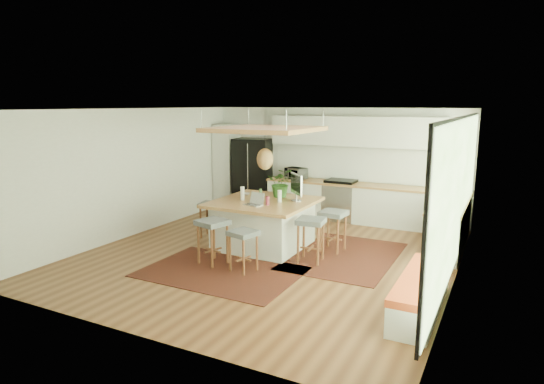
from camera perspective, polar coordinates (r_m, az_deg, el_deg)
The scene contains 36 objects.
floor at distance 8.84m, azimuth -0.33°, elevation -7.67°, with size 7.00×7.00×0.00m, color #512C17.
ceiling at distance 8.39m, azimuth -0.35°, elevation 10.10°, with size 7.00×7.00×0.00m, color white.
wall_back at distance 11.70m, azimuth 7.61°, elevation 3.56°, with size 6.50×6.50×0.00m, color silver.
wall_front at distance 5.71m, azimuth -16.80°, elevation -4.37°, with size 6.50×6.50×0.00m, color silver.
wall_left at distance 10.40m, azimuth -16.44°, elevation 2.33°, with size 7.00×7.00×0.00m, color silver.
wall_right at distance 7.61m, azimuth 21.94°, elevation -0.99°, with size 7.00×7.00×0.00m, color silver.
window_wall at distance 7.60m, azimuth 21.74°, elevation -0.60°, with size 0.10×6.20×2.60m, color black, non-canonical shape.
pantry at distance 12.74m, azimuth -5.53°, elevation 3.17°, with size 0.55×0.60×2.25m, color silver.
back_counter_base at distance 11.38m, azimuth 9.56°, elevation -1.35°, with size 4.20×0.60×0.88m, color silver.
back_counter_top at distance 11.29m, azimuth 9.63°, elevation 0.94°, with size 4.24×0.64×0.05m, color #905D33.
backsplash at distance 11.51m, azimuth 10.16°, elevation 3.37°, with size 4.20×0.02×0.80m, color white.
upper_cabinets at distance 11.28m, azimuth 10.05°, elevation 7.31°, with size 4.20×0.34×0.70m, color silver.
range at distance 11.44m, azimuth 8.38°, elevation -0.94°, with size 0.76×0.62×1.00m, color #A5A5AA, non-canonical shape.
right_counter_base at distance 9.78m, azimuth 20.83°, elevation -3.90°, with size 0.60×2.50×0.88m, color silver.
right_counter_top at distance 9.68m, azimuth 21.01°, elevation -1.27°, with size 0.64×2.54×0.05m, color #905D33.
window_bench at distance 6.81m, azimuth 17.72°, elevation -11.74°, with size 0.52×2.00×0.50m, color silver, non-canonical shape.
ceiling_panel at distance 8.92m, azimuth -0.87°, elevation 5.96°, with size 1.86×1.86×0.80m, color #905D33, non-canonical shape.
rug_near at distance 8.02m, azimuth -6.22°, elevation -9.67°, with size 2.60×1.80×0.01m, color black.
rug_right at distance 8.87m, azimuth 8.91°, elevation -7.72°, with size 1.80×2.60×0.01m, color black.
fridge at distance 12.37m, azimuth -2.32°, elevation 2.05°, with size 0.94×0.74×1.90m, color black, non-canonical shape.
island at distance 9.21m, azimuth -1.02°, elevation -3.91°, with size 1.85×1.85×0.93m, color #905D33, non-canonical shape.
stool_near_left at distance 8.33m, azimuth -7.23°, elevation -6.37°, with size 0.47×0.47×0.80m, color #484B4F, non-canonical shape.
stool_near_right at distance 7.91m, azimuth -3.51°, elevation -7.23°, with size 0.42×0.42×0.71m, color #484B4F, non-canonical shape.
stool_right_front at distance 8.39m, azimuth 4.75°, elevation -6.19°, with size 0.47×0.47×0.80m, color #484B4F, non-canonical shape.
stool_right_back at distance 9.04m, azimuth 7.45°, elevation -5.00°, with size 0.47×0.47×0.79m, color #484B4F, non-canonical shape.
stool_left_side at distance 10.00m, azimuth -7.45°, elevation -3.46°, with size 0.44×0.44×0.74m, color #484B4F, non-canonical shape.
laptop at distance 8.67m, azimuth -2.31°, elevation -0.86°, with size 0.33×0.35×0.25m, color #A5A5AA, non-canonical shape.
monitor at distance 9.03m, azimuth 3.00°, elevation 0.50°, with size 0.59×0.21×0.55m, color #A5A5AA, non-canonical shape.
microwave at distance 11.77m, azimuth 2.95°, elevation 2.45°, with size 0.51×0.28×0.35m, color #A5A5AA.
island_plant at distance 9.42m, azimuth 1.12°, elevation 0.75°, with size 0.53×0.59×0.46m, color #1E4C19.
island_bowl at distance 9.65m, azimuth -3.26°, elevation -0.26°, with size 0.20×0.20×0.05m, color white.
island_bottle_0 at distance 9.43m, azimuth -3.69°, elevation -0.09°, with size 0.07×0.07×0.19m, color #31B2C7.
island_bottle_1 at distance 9.15m, azimuth -3.69°, elevation -0.43°, with size 0.07×0.07×0.19m, color silver.
island_bottle_2 at distance 8.71m, azimuth -0.51°, elevation -0.98°, with size 0.07×0.07×0.19m, color #923046.
island_bottle_3 at distance 8.97m, azimuth 1.09°, elevation -0.64°, with size 0.07×0.07×0.19m, color white.
island_bottle_4 at distance 9.39m, azimuth -1.39°, elevation -0.12°, with size 0.07×0.07×0.19m, color #588851.
Camera 1 is at (3.87, -7.44, 2.80)m, focal length 30.77 mm.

